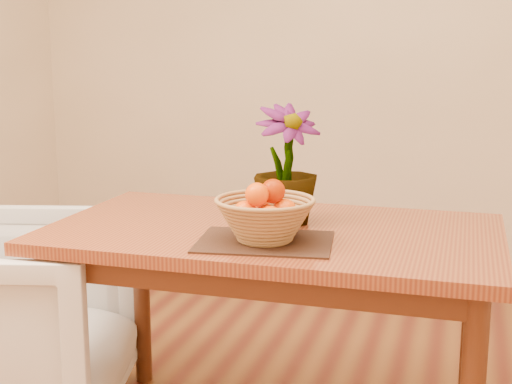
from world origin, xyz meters
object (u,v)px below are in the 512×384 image
(potted_plant, at_px, (286,165))
(armchair, at_px, (8,313))
(wicker_basket, at_px, (265,221))
(table, at_px, (273,254))

(potted_plant, relative_size, armchair, 0.48)
(potted_plant, xyz_separation_m, armchair, (-0.95, -0.18, -0.54))
(armchair, bearing_deg, wicker_basket, -109.09)
(table, distance_m, potted_plant, 0.29)
(table, xyz_separation_m, potted_plant, (0.02, 0.07, 0.28))
(potted_plant, height_order, armchair, potted_plant)
(table, bearing_deg, wicker_basket, -82.12)
(table, xyz_separation_m, wicker_basket, (0.03, -0.18, 0.15))
(wicker_basket, relative_size, armchair, 0.36)
(table, height_order, potted_plant, potted_plant)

